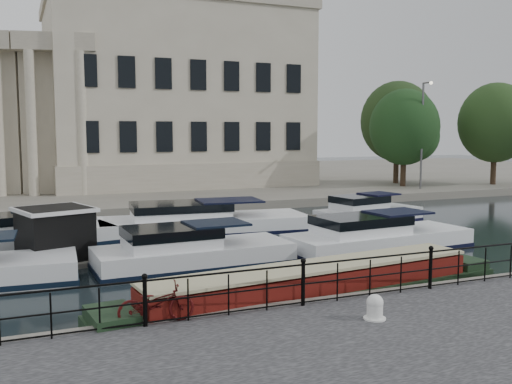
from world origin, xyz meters
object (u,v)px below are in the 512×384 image
mooring_bollard (375,307)px  harbour_hut (55,239)px  narrowboat (316,293)px  bicycle (156,303)px

mooring_bollard → harbour_hut: size_ratio=0.15×
harbour_hut → narrowboat: bearing=-69.1°
bicycle → harbour_hut: 9.73m
bicycle → mooring_bollard: size_ratio=2.95×
narrowboat → harbour_hut: (-6.47, 8.35, 0.59)m
narrowboat → mooring_bollard: bearing=-97.6°
bicycle → mooring_bollard: 5.09m
mooring_bollard → harbour_hut: harbour_hut is taller
mooring_bollard → narrowboat: narrowboat is taller
bicycle → mooring_bollard: (4.78, -1.74, -0.18)m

